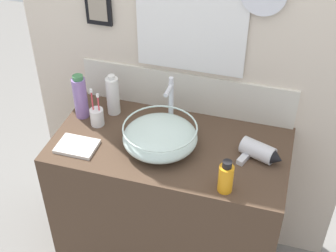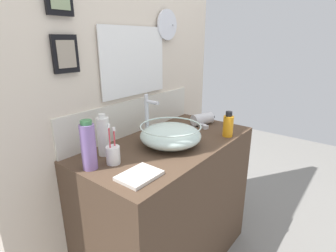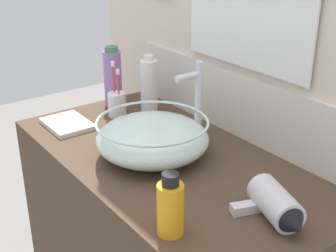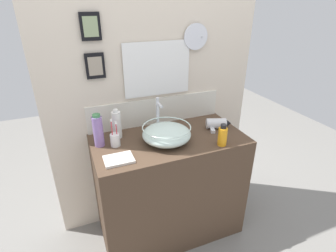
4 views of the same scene
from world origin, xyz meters
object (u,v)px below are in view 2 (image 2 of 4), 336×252
at_px(toothbrush_cup, 113,154).
at_px(shampoo_bottle, 88,146).
at_px(spray_bottle, 228,125).
at_px(hand_towel, 139,176).
at_px(faucet, 148,115).
at_px(hair_drier, 204,119).
at_px(glass_bowl_sink, 171,135).
at_px(soap_dispenser, 104,136).

relative_size(toothbrush_cup, shampoo_bottle, 0.87).
bearing_deg(spray_bottle, hand_towel, 174.12).
xyz_separation_m(faucet, spray_bottle, (0.33, -0.35, -0.08)).
height_order(faucet, shampoo_bottle, faucet).
bearing_deg(toothbrush_cup, shampoo_bottle, 156.25).
height_order(hair_drier, toothbrush_cup, toothbrush_cup).
xyz_separation_m(toothbrush_cup, spray_bottle, (0.68, -0.26, 0.02)).
xyz_separation_m(glass_bowl_sink, soap_dispenser, (-0.30, 0.19, 0.04)).
distance_m(glass_bowl_sink, hand_towel, 0.38).
bearing_deg(hand_towel, glass_bowl_sink, 16.93).
relative_size(hair_drier, shampoo_bottle, 0.89).
xyz_separation_m(hair_drier, soap_dispenser, (-0.75, 0.14, 0.06)).
bearing_deg(hair_drier, spray_bottle, -115.49).
xyz_separation_m(hair_drier, toothbrush_cup, (-0.79, 0.03, 0.01)).
distance_m(hair_drier, spray_bottle, 0.26).
height_order(glass_bowl_sink, hair_drier, glass_bowl_sink).
xyz_separation_m(glass_bowl_sink, faucet, (-0.00, 0.17, 0.09)).
distance_m(faucet, toothbrush_cup, 0.37).
relative_size(glass_bowl_sink, spray_bottle, 2.18).
xyz_separation_m(faucet, hair_drier, (0.44, -0.12, -0.11)).
xyz_separation_m(toothbrush_cup, hand_towel, (-0.02, -0.19, -0.04)).
relative_size(faucet, shampoo_bottle, 1.16).
relative_size(glass_bowl_sink, faucet, 1.26).
xyz_separation_m(faucet, shampoo_bottle, (-0.44, -0.04, -0.04)).
distance_m(shampoo_bottle, hand_towel, 0.27).
height_order(shampoo_bottle, hand_towel, shampoo_bottle).
bearing_deg(glass_bowl_sink, spray_bottle, -28.59).
distance_m(glass_bowl_sink, hair_drier, 0.45).
relative_size(toothbrush_cup, hand_towel, 1.12).
bearing_deg(glass_bowl_sink, hair_drier, 6.42).
bearing_deg(hand_towel, soap_dispenser, 78.78).
height_order(soap_dispenser, hand_towel, soap_dispenser).
bearing_deg(faucet, hair_drier, -14.71).
bearing_deg(shampoo_bottle, toothbrush_cup, -23.75).
xyz_separation_m(hair_drier, spray_bottle, (-0.11, -0.23, 0.03)).
height_order(glass_bowl_sink, soap_dispenser, soap_dispenser).
height_order(hair_drier, soap_dispenser, soap_dispenser).
bearing_deg(soap_dispenser, glass_bowl_sink, -32.63).
height_order(hair_drier, hand_towel, hair_drier).
bearing_deg(spray_bottle, faucet, 133.76).
height_order(glass_bowl_sink, faucet, faucet).
xyz_separation_m(hair_drier, hand_towel, (-0.81, -0.16, -0.03)).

